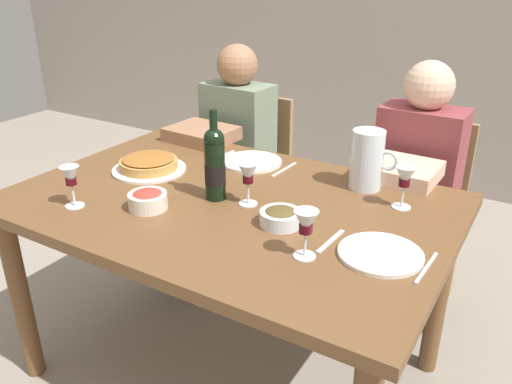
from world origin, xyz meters
TOP-DOWN VIEW (x-y plane):
  - ground_plane at (0.00, 0.00)m, footprint 8.00×8.00m
  - dining_table at (0.00, 0.00)m, footprint 1.50×1.00m
  - wine_bottle at (-0.04, -0.02)m, footprint 0.07×0.07m
  - water_pitcher at (0.37, 0.34)m, footprint 0.17×0.12m
  - baked_tart at (-0.42, 0.06)m, footprint 0.29×0.29m
  - salad_bowl at (-0.19, -0.20)m, footprint 0.13×0.13m
  - olive_bowl at (0.24, -0.08)m, footprint 0.13×0.13m
  - wine_glass_left_diner at (0.39, -0.21)m, footprint 0.07×0.07m
  - wine_glass_right_diner at (0.53, 0.24)m, footprint 0.07×0.07m
  - wine_glass_centre at (-0.41, -0.32)m, footprint 0.06×0.06m
  - wine_glass_spare at (0.08, 0.00)m, footprint 0.06×0.06m
  - dinner_plate_left_setting at (-0.11, 0.34)m, footprint 0.25×0.25m
  - dinner_plate_right_setting at (0.57, -0.09)m, footprint 0.24×0.24m
  - fork_left_setting at (-0.26, 0.34)m, footprint 0.03×0.16m
  - knife_left_setting at (0.04, 0.34)m, footprint 0.02×0.18m
  - knife_right_setting at (0.70, -0.09)m, footprint 0.02×0.18m
  - spoon_right_setting at (0.42, -0.09)m, footprint 0.02×0.16m
  - chair_left at (-0.44, 0.87)m, footprint 0.42×0.42m
  - diner_left at (-0.46, 0.64)m, footprint 0.35×0.52m
  - chair_right at (0.45, 0.89)m, footprint 0.41×0.41m
  - diner_right at (0.45, 0.66)m, footprint 0.35×0.51m

SIDE VIEW (x-z plane):
  - ground_plane at x=0.00m, z-range 0.00..0.00m
  - chair_left at x=-0.44m, z-range 0.06..0.93m
  - chair_right at x=0.45m, z-range 0.06..0.93m
  - diner_left at x=-0.46m, z-range 0.04..1.20m
  - diner_right at x=0.45m, z-range 0.04..1.20m
  - dining_table at x=0.00m, z-range 0.29..1.05m
  - fork_left_setting at x=-0.26m, z-range 0.76..0.76m
  - knife_left_setting at x=0.04m, z-range 0.76..0.76m
  - knife_right_setting at x=0.70m, z-range 0.76..0.76m
  - spoon_right_setting at x=0.42m, z-range 0.76..0.76m
  - dinner_plate_left_setting at x=-0.11m, z-range 0.76..0.77m
  - dinner_plate_right_setting at x=0.57m, z-range 0.76..0.77m
  - baked_tart at x=-0.42m, z-range 0.76..0.82m
  - olive_bowl at x=0.24m, z-range 0.76..0.82m
  - salad_bowl at x=-0.19m, z-range 0.76..0.83m
  - water_pitcher at x=0.37m, z-range 0.75..0.96m
  - wine_glass_left_diner at x=0.39m, z-range 0.79..0.93m
  - wine_glass_centre at x=-0.41m, z-range 0.79..0.93m
  - wine_glass_spare at x=0.08m, z-range 0.79..0.94m
  - wine_glass_right_diner at x=0.53m, z-range 0.79..0.94m
  - wine_bottle at x=-0.04m, z-range 0.73..1.05m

